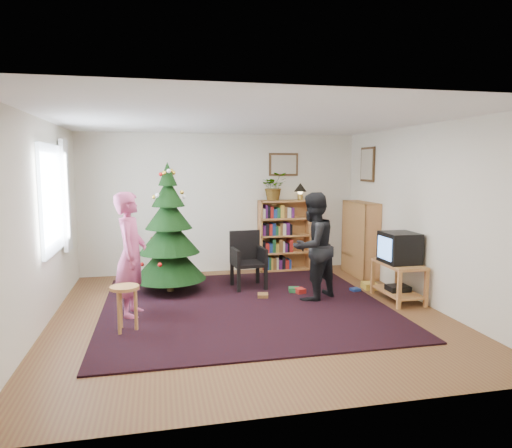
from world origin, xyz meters
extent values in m
plane|color=brown|center=(0.00, 0.00, 0.00)|extent=(5.00, 5.00, 0.00)
plane|color=white|center=(0.00, 0.00, 2.50)|extent=(5.00, 5.00, 0.00)
cube|color=silver|center=(0.00, 2.50, 1.25)|extent=(5.00, 0.02, 2.50)
cube|color=silver|center=(0.00, -2.50, 1.25)|extent=(5.00, 0.02, 2.50)
cube|color=silver|center=(-2.50, 0.00, 1.25)|extent=(0.02, 5.00, 2.50)
cube|color=silver|center=(2.50, 0.00, 1.25)|extent=(0.02, 5.00, 2.50)
cube|color=black|center=(0.00, 0.30, 0.01)|extent=(3.80, 3.60, 0.02)
cube|color=silver|center=(-2.47, 0.60, 1.50)|extent=(0.04, 1.20, 1.40)
cube|color=silver|center=(-2.43, 1.30, 1.50)|extent=(0.06, 0.35, 1.60)
cube|color=#4C3319|center=(1.15, 2.48, 1.95)|extent=(0.55, 0.03, 0.42)
cube|color=beige|center=(1.15, 2.48, 1.95)|extent=(0.47, 0.01, 0.34)
cube|color=#4C3319|center=(2.48, 1.75, 1.95)|extent=(0.03, 0.50, 0.60)
cube|color=beige|center=(2.48, 1.75, 1.95)|extent=(0.01, 0.42, 0.52)
cylinder|color=#3F2816|center=(-0.98, 1.23, 0.11)|extent=(0.11, 0.11, 0.21)
cone|color=black|center=(-0.98, 1.23, 0.52)|extent=(1.09, 1.09, 0.62)
cone|color=black|center=(-0.98, 1.23, 0.89)|extent=(0.92, 0.92, 0.55)
cone|color=black|center=(-0.98, 1.23, 1.23)|extent=(0.71, 0.71, 0.49)
cone|color=black|center=(-0.98, 1.23, 1.54)|extent=(0.49, 0.49, 0.42)
cone|color=black|center=(-0.98, 1.23, 1.81)|extent=(0.28, 0.28, 0.35)
cube|color=#BE7B43|center=(1.14, 2.34, 0.65)|extent=(0.95, 0.30, 1.30)
cube|color=#BE7B43|center=(1.14, 2.34, 1.29)|extent=(0.95, 0.30, 0.03)
cube|color=#BE7B43|center=(2.34, 1.67, 0.65)|extent=(0.30, 0.95, 1.30)
cube|color=#BE7B43|center=(2.34, 1.67, 1.29)|extent=(0.30, 0.95, 0.03)
cube|color=#BE7B43|center=(2.22, 0.13, 0.53)|extent=(0.47, 0.84, 0.04)
cube|color=#BE7B43|center=(2.02, -0.26, 0.26)|extent=(0.05, 0.05, 0.51)
cube|color=#BE7B43|center=(2.42, -0.26, 0.26)|extent=(0.05, 0.05, 0.51)
cube|color=#BE7B43|center=(2.02, 0.52, 0.26)|extent=(0.05, 0.05, 0.51)
cube|color=#BE7B43|center=(2.42, 0.52, 0.26)|extent=(0.05, 0.05, 0.51)
cube|color=#BE7B43|center=(2.22, 0.13, 0.12)|extent=(0.43, 0.80, 0.03)
cube|color=black|center=(2.22, 0.13, 0.17)|extent=(0.30, 0.25, 0.08)
cube|color=black|center=(2.22, 0.13, 0.77)|extent=(0.46, 0.50, 0.44)
cube|color=#5D9CFE|center=(1.99, 0.13, 0.77)|extent=(0.01, 0.39, 0.31)
cube|color=black|center=(0.23, 1.18, 0.40)|extent=(0.53, 0.53, 0.05)
cube|color=black|center=(0.23, 1.41, 0.65)|extent=(0.49, 0.09, 0.49)
cube|color=black|center=(0.02, 0.97, 0.20)|extent=(0.05, 0.05, 0.40)
cube|color=black|center=(0.45, 0.97, 0.20)|extent=(0.05, 0.05, 0.40)
cube|color=black|center=(0.02, 1.40, 0.20)|extent=(0.05, 0.05, 0.40)
cube|color=black|center=(0.45, 1.40, 0.20)|extent=(0.05, 0.05, 0.40)
cylinder|color=#BE7B43|center=(-1.54, -0.38, 0.53)|extent=(0.33, 0.33, 0.04)
cylinder|color=#BE7B43|center=(-1.42, -0.38, 0.26)|extent=(0.04, 0.04, 0.52)
cylinder|color=#BE7B43|center=(-1.60, -0.28, 0.26)|extent=(0.04, 0.04, 0.52)
cylinder|color=#BE7B43|center=(-1.60, -0.48, 0.26)|extent=(0.04, 0.04, 0.52)
imported|color=#BC4B7C|center=(-1.49, 0.22, 0.80)|extent=(0.46, 0.63, 1.60)
imported|color=black|center=(1.02, 0.43, 0.78)|extent=(0.95, 0.90, 1.55)
imported|color=gray|center=(0.94, 2.34, 1.55)|extent=(0.46, 0.40, 0.51)
cylinder|color=#A57F33|center=(1.44, 2.34, 1.35)|extent=(0.10, 0.10, 0.10)
sphere|color=#FFD88C|center=(1.44, 2.34, 1.46)|extent=(0.10, 0.10, 0.10)
cone|color=black|center=(1.44, 2.34, 1.53)|extent=(0.23, 0.23, 0.16)
cube|color=#A51E19|center=(0.93, 0.71, 0.04)|extent=(0.20, 0.20, 0.08)
cube|color=navy|center=(1.80, 0.65, 0.04)|extent=(0.20, 0.20, 0.08)
cube|color=#1E592D|center=(0.86, 0.78, 0.04)|extent=(0.20, 0.20, 0.08)
cube|color=gold|center=(2.10, 0.77, 0.04)|extent=(0.20, 0.20, 0.08)
cube|color=brown|center=(0.34, 0.62, 0.04)|extent=(0.20, 0.20, 0.08)
camera|label=1|loc=(-1.13, -5.70, 1.93)|focal=32.00mm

